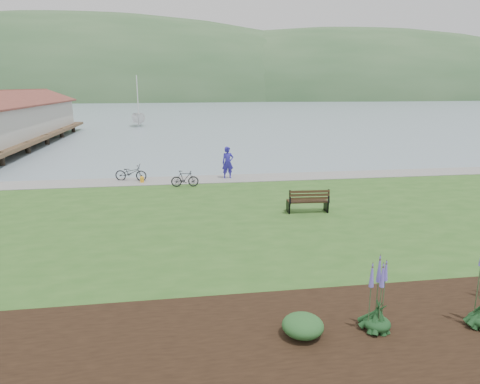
# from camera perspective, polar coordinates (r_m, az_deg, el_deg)

# --- Properties ---
(ground) EXTENTS (600.00, 600.00, 0.00)m
(ground) POSITION_cam_1_polar(r_m,az_deg,el_deg) (19.08, 2.84, -3.69)
(ground) COLOR gray
(ground) RESTS_ON ground
(lawn) EXTENTS (34.00, 20.00, 0.40)m
(lawn) POSITION_cam_1_polar(r_m,az_deg,el_deg) (17.16, 4.18, -5.05)
(lawn) COLOR #2D581F
(lawn) RESTS_ON ground
(shoreline_path) EXTENTS (34.00, 2.20, 0.03)m
(shoreline_path) POSITION_cam_1_polar(r_m,az_deg,el_deg) (25.55, -0.23, 1.85)
(shoreline_path) COLOR gray
(shoreline_path) RESTS_ON lawn
(garden_bed) EXTENTS (24.00, 4.40, 0.04)m
(garden_bed) POSITION_cam_1_polar(r_m,az_deg,el_deg) (11.73, 28.45, -15.07)
(garden_bed) COLOR black
(garden_bed) RESTS_ON lawn
(far_hillside) EXTENTS (580.00, 80.00, 38.00)m
(far_hillside) POSITION_cam_1_polar(r_m,az_deg,el_deg) (189.38, -1.57, 12.22)
(far_hillside) COLOR #335831
(far_hillside) RESTS_ON ground
(pier_pavilion) EXTENTS (8.00, 36.00, 5.40)m
(pier_pavilion) POSITION_cam_1_polar(r_m,az_deg,el_deg) (48.28, -28.80, 8.54)
(pier_pavilion) COLOR #4C3826
(pier_pavilion) RESTS_ON ground
(park_bench) EXTENTS (1.80, 0.81, 1.09)m
(park_bench) POSITION_cam_1_polar(r_m,az_deg,el_deg) (18.81, 9.07, -1.12)
(park_bench) COLOR black
(park_bench) RESTS_ON lawn
(person) EXTENTS (0.86, 0.63, 2.24)m
(person) POSITION_cam_1_polar(r_m,az_deg,el_deg) (25.36, -1.64, 4.29)
(person) COLOR #292199
(person) RESTS_ON lawn
(bicycle_a) EXTENTS (1.05, 1.96, 0.97)m
(bicycle_a) POSITION_cam_1_polar(r_m,az_deg,el_deg) (25.61, -14.36, 2.51)
(bicycle_a) COLOR black
(bicycle_a) RESTS_ON lawn
(bicycle_b) EXTENTS (0.52, 1.52, 0.90)m
(bicycle_b) POSITION_cam_1_polar(r_m,az_deg,el_deg) (23.57, -7.37, 1.78)
(bicycle_b) COLOR black
(bicycle_b) RESTS_ON lawn
(sailboat) EXTENTS (9.32, 9.47, 23.21)m
(sailboat) POSITION_cam_1_polar(r_m,az_deg,el_deg) (65.63, -13.29, 8.55)
(sailboat) COLOR silver
(sailboat) RESTS_ON ground
(pannier) EXTENTS (0.22, 0.33, 0.34)m
(pannier) POSITION_cam_1_polar(r_m,az_deg,el_deg) (25.05, -12.92, 1.60)
(pannier) COLOR gold
(pannier) RESTS_ON lawn
(echium_4) EXTENTS (0.62, 0.62, 2.06)m
(echium_4) POSITION_cam_1_polar(r_m,az_deg,el_deg) (10.20, 18.06, -13.02)
(echium_4) COLOR #123318
(echium_4) RESTS_ON garden_bed
(shrub_0) EXTENTS (0.92, 0.92, 0.46)m
(shrub_0) POSITION_cam_1_polar(r_m,az_deg,el_deg) (9.92, 8.37, -17.22)
(shrub_0) COLOR #1E4C21
(shrub_0) RESTS_ON garden_bed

